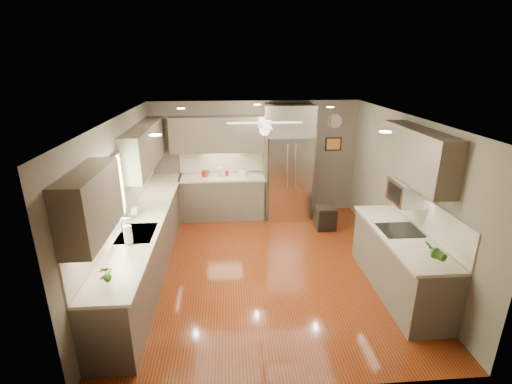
{
  "coord_description": "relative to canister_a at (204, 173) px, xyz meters",
  "views": [
    {
      "loc": [
        -0.57,
        -5.47,
        3.3
      ],
      "look_at": [
        -0.11,
        0.6,
        1.13
      ],
      "focal_mm": 26.0,
      "sensor_mm": 36.0,
      "label": 1
    }
  ],
  "objects": [
    {
      "name": "uppers",
      "position": [
        0.37,
        -1.47,
        0.85
      ],
      "size": [
        4.5,
        4.7,
        0.95
      ],
      "color": "#4B4036",
      "rests_on": "wall_left"
    },
    {
      "name": "paper_towel",
      "position": [
        -0.84,
        -3.02,
        0.06
      ],
      "size": [
        0.11,
        0.11,
        0.27
      ],
      "color": "white",
      "rests_on": "left_run"
    },
    {
      "name": "ceiling",
      "position": [
        1.11,
        -2.18,
        1.48
      ],
      "size": [
        5.0,
        5.0,
        0.0
      ],
      "primitive_type": "plane",
      "rotation": [
        3.14,
        0.0,
        0.0
      ],
      "color": "white",
      "rests_on": "ground"
    },
    {
      "name": "canister_d",
      "position": [
        0.49,
        0.05,
        -0.02
      ],
      "size": [
        0.09,
        0.09,
        0.11
      ],
      "primitive_type": "cylinder",
      "rotation": [
        0.0,
        0.0,
        -0.38
      ],
      "color": "maroon",
      "rests_on": "back_run"
    },
    {
      "name": "wall_clock",
      "position": [
        2.86,
        0.3,
        1.03
      ],
      "size": [
        0.3,
        0.03,
        0.3
      ],
      "color": "white",
      "rests_on": "wall_back"
    },
    {
      "name": "floor",
      "position": [
        1.11,
        -2.18,
        -1.02
      ],
      "size": [
        5.0,
        5.0,
        0.0
      ],
      "primitive_type": "plane",
      "color": "#52190A",
      "rests_on": "ground"
    },
    {
      "name": "potted_plant_right",
      "position": [
        3.01,
        -3.83,
        0.09
      ],
      "size": [
        0.22,
        0.2,
        0.33
      ],
      "primitive_type": "imported",
      "rotation": [
        0.0,
        0.0,
        0.34
      ],
      "color": "#2C5F1B",
      "rests_on": "right_run"
    },
    {
      "name": "sink",
      "position": [
        -0.82,
        -2.68,
        -0.11
      ],
      "size": [
        0.5,
        0.7,
        0.32
      ],
      "color": "silver",
      "rests_on": "left_run"
    },
    {
      "name": "potted_plant_left",
      "position": [
        -0.85,
        -4.01,
        0.07
      ],
      "size": [
        0.18,
        0.15,
        0.29
      ],
      "primitive_type": "imported",
      "rotation": [
        0.0,
        0.0,
        0.38
      ],
      "color": "#2C5F1B",
      "rests_on": "left_run"
    },
    {
      "name": "recessed_lights",
      "position": [
        1.07,
        -1.78,
        1.47
      ],
      "size": [
        2.84,
        3.14,
        0.01
      ],
      "color": "white",
      "rests_on": "ceiling"
    },
    {
      "name": "wall_left",
      "position": [
        -1.14,
        -2.18,
        0.23
      ],
      "size": [
        0.0,
        5.0,
        5.0
      ],
      "primitive_type": "plane",
      "rotation": [
        1.57,
        0.0,
        1.57
      ],
      "color": "brown",
      "rests_on": "ground"
    },
    {
      "name": "bowl",
      "position": [
        0.84,
        -0.01,
        -0.05
      ],
      "size": [
        0.25,
        0.25,
        0.05
      ],
      "primitive_type": "imported",
      "rotation": [
        0.0,
        0.0,
        -0.24
      ],
      "color": "#BFA98F",
      "rests_on": "back_run"
    },
    {
      "name": "microwave",
      "position": [
        3.14,
        -2.73,
        0.46
      ],
      "size": [
        0.43,
        0.55,
        0.34
      ],
      "color": "silver",
      "rests_on": "wall_right"
    },
    {
      "name": "canister_a",
      "position": [
        0.0,
        0.0,
        0.0
      ],
      "size": [
        0.12,
        0.12,
        0.15
      ],
      "primitive_type": "cylinder",
      "rotation": [
        0.0,
        0.0,
        0.37
      ],
      "color": "maroon",
      "rests_on": "back_run"
    },
    {
      "name": "wall_front",
      "position": [
        1.11,
        -4.68,
        0.23
      ],
      "size": [
        4.5,
        0.0,
        4.5
      ],
      "primitive_type": "plane",
      "rotation": [
        -1.57,
        0.0,
        0.0
      ],
      "color": "brown",
      "rests_on": "ground"
    },
    {
      "name": "refrigerator",
      "position": [
        1.81,
        -0.02,
        0.17
      ],
      "size": [
        1.06,
        0.75,
        2.45
      ],
      "color": "silver",
      "rests_on": "ground"
    },
    {
      "name": "back_run",
      "position": [
        0.39,
        0.02,
        -0.54
      ],
      "size": [
        1.85,
        0.65,
        1.45
      ],
      "color": "#4B4036",
      "rests_on": "ground"
    },
    {
      "name": "framed_print",
      "position": [
        2.86,
        0.3,
        0.53
      ],
      "size": [
        0.36,
        0.03,
        0.3
      ],
      "color": "black",
      "rests_on": "wall_back"
    },
    {
      "name": "stool",
      "position": [
        2.49,
        -0.77,
        -0.78
      ],
      "size": [
        0.4,
        0.4,
        0.47
      ],
      "color": "black",
      "rests_on": "ground"
    },
    {
      "name": "wall_right",
      "position": [
        3.36,
        -2.18,
        0.23
      ],
      "size": [
        0.0,
        5.0,
        5.0
      ],
      "primitive_type": "plane",
      "rotation": [
        1.57,
        0.0,
        -1.57
      ],
      "color": "brown",
      "rests_on": "ground"
    },
    {
      "name": "canister_c",
      "position": [
        0.35,
        0.05,
        0.01
      ],
      "size": [
        0.15,
        0.15,
        0.19
      ],
      "primitive_type": "cylinder",
      "rotation": [
        0.0,
        0.0,
        0.39
      ],
      "color": "#BFA98F",
      "rests_on": "back_run"
    },
    {
      "name": "soap_bottle",
      "position": [
        -0.98,
        -2.05,
        0.02
      ],
      "size": [
        0.1,
        0.11,
        0.21
      ],
      "primitive_type": "imported",
      "rotation": [
        0.0,
        0.0,
        0.11
      ],
      "color": "white",
      "rests_on": "left_run"
    },
    {
      "name": "right_run",
      "position": [
        3.04,
        -2.98,
        -0.54
      ],
      "size": [
        0.7,
        2.2,
        1.45
      ],
      "color": "#4B4036",
      "rests_on": "ground"
    },
    {
      "name": "wall_back",
      "position": [
        1.11,
        0.32,
        0.23
      ],
      "size": [
        4.5,
        0.0,
        4.5
      ],
      "primitive_type": "plane",
      "rotation": [
        1.57,
        0.0,
        0.0
      ],
      "color": "brown",
      "rests_on": "ground"
    },
    {
      "name": "canister_b",
      "position": [
        0.1,
        0.03,
        -0.01
      ],
      "size": [
        0.1,
        0.1,
        0.15
      ],
      "primitive_type": "cylinder",
      "rotation": [
        0.0,
        0.0,
        -0.06
      ],
      "color": "silver",
      "rests_on": "back_run"
    },
    {
      "name": "ceiling_fan",
      "position": [
        1.11,
        -1.88,
        1.31
      ],
      "size": [
        1.18,
        1.18,
        0.32
      ],
      "color": "white",
      "rests_on": "ceiling"
    },
    {
      "name": "window",
      "position": [
        -1.11,
        -2.68,
        0.53
      ],
      "size": [
        0.05,
        1.12,
        0.92
      ],
      "color": "#BFF2B2",
      "rests_on": "wall_left"
    },
    {
      "name": "left_run",
      "position": [
        -0.84,
        -2.03,
        -0.54
      ],
      "size": [
        0.65,
        4.7,
        1.45
      ],
      "color": "#4B4036",
      "rests_on": "ground"
    }
  ]
}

